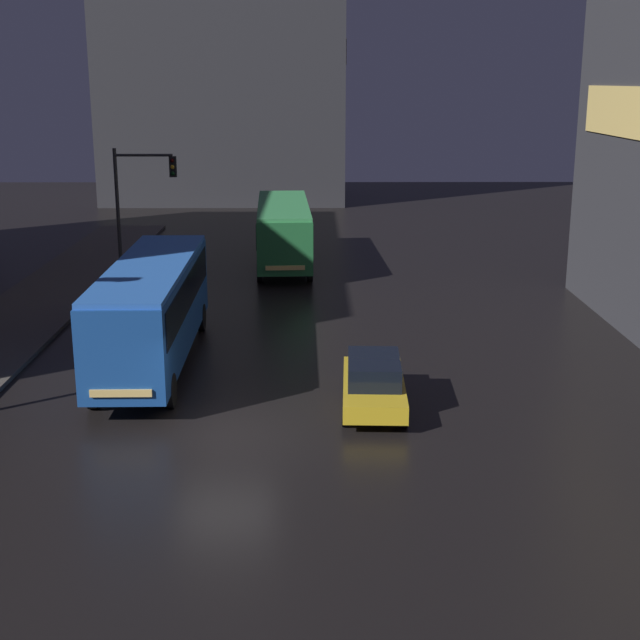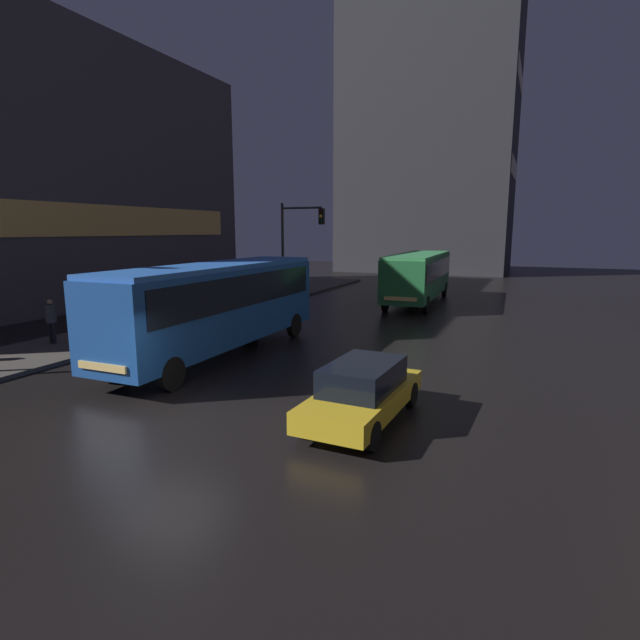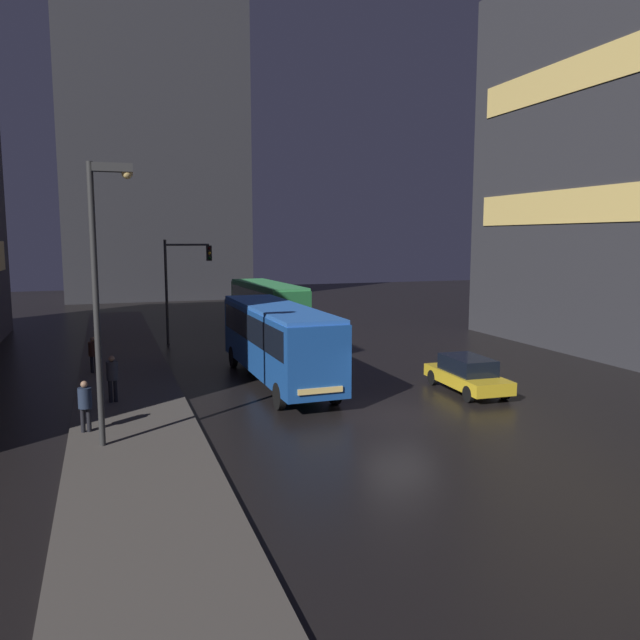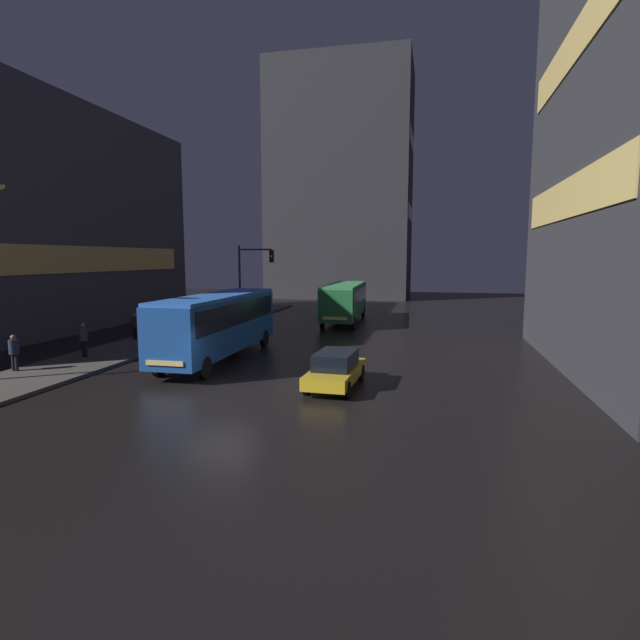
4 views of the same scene
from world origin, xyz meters
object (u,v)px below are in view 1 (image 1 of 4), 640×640
car_taxi (374,382)px  bus_near (152,303)px  traffic_light_main (138,195)px  bus_far (283,227)px

car_taxi → bus_near: bearing=-27.8°
car_taxi → traffic_light_main: (-9.48, 15.66, 3.36)m
bus_near → bus_far: bearing=-103.6°
bus_far → car_taxi: (3.20, -20.18, -1.18)m
bus_near → car_taxi: size_ratio=2.47×
bus_near → car_taxi: 8.08m
bus_near → bus_far: size_ratio=1.02×
bus_far → car_taxi: size_ratio=2.42×
car_taxi → traffic_light_main: bearing=-56.5°
car_taxi → bus_far: bearing=-78.7°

